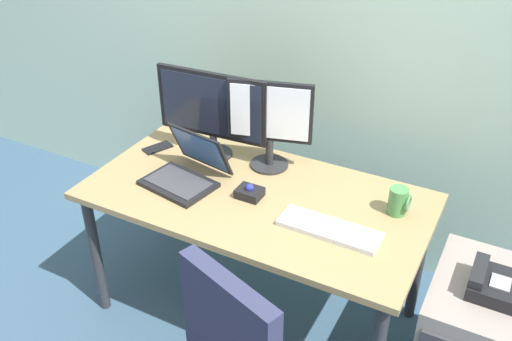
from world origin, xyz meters
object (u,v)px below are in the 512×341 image
object	(u,v)px
monitor_main	(212,109)
keyboard	(329,229)
laptop	(186,171)
cell_phone	(158,148)
desk_phone	(491,283)
trackball_mouse	(249,192)
coffee_mug	(399,201)
monitor_side	(270,119)

from	to	relation	value
monitor_main	keyboard	distance (m)	0.82
laptop	keyboard	bearing A→B (deg)	-3.92
cell_phone	monitor_main	bearing A→B (deg)	39.62
desk_phone	trackball_mouse	world-z (taller)	trackball_mouse
coffee_mug	cell_phone	world-z (taller)	coffee_mug
monitor_main	laptop	bearing A→B (deg)	-86.89
keyboard	laptop	distance (m)	0.71
monitor_side	laptop	xyz separation A→B (m)	(-0.27, -0.29, -0.19)
monitor_side	keyboard	xyz separation A→B (m)	(0.44, -0.34, -0.23)
monitor_main	desk_phone	bearing A→B (deg)	-10.15
desk_phone	trackball_mouse	distance (m)	1.02
laptop	cell_phone	world-z (taller)	laptop
monitor_main	cell_phone	distance (m)	0.38
desk_phone	cell_phone	world-z (taller)	cell_phone
desk_phone	laptop	xyz separation A→B (m)	(-1.33, -0.01, 0.11)
cell_phone	keyboard	bearing A→B (deg)	11.22
keyboard	coffee_mug	xyz separation A→B (m)	(0.20, 0.25, 0.05)
laptop	trackball_mouse	world-z (taller)	laptop
monitor_main	monitor_side	world-z (taller)	monitor_main
monitor_main	cell_phone	bearing A→B (deg)	-164.22
desk_phone	cell_phone	bearing A→B (deg)	174.32
trackball_mouse	monitor_main	bearing A→B (deg)	144.03
monitor_main	laptop	size ratio (longest dim) A/B	1.55
laptop	trackball_mouse	distance (m)	0.31
keyboard	cell_phone	size ratio (longest dim) A/B	2.90
laptop	coffee_mug	xyz separation A→B (m)	(0.91, 0.20, 0.01)
desk_phone	coffee_mug	size ratio (longest dim) A/B	1.68
monitor_side	desk_phone	bearing A→B (deg)	-14.59
monitor_side	laptop	bearing A→B (deg)	-133.18
monitor_main	trackball_mouse	size ratio (longest dim) A/B	5.07
keyboard	cell_phone	world-z (taller)	keyboard
monitor_main	coffee_mug	bearing A→B (deg)	-3.51
monitor_side	cell_phone	size ratio (longest dim) A/B	2.99
keyboard	trackball_mouse	size ratio (longest dim) A/B	3.75
desk_phone	coffee_mug	distance (m)	0.47
desk_phone	laptop	distance (m)	1.33
monitor_side	laptop	world-z (taller)	monitor_side
cell_phone	laptop	bearing A→B (deg)	-7.08
desk_phone	monitor_main	xyz separation A→B (m)	(-1.34, 0.24, 0.30)
keyboard	cell_phone	distance (m)	1.03
monitor_main	monitor_side	xyz separation A→B (m)	(0.29, 0.03, 0.00)
monitor_side	coffee_mug	xyz separation A→B (m)	(0.64, -0.09, -0.18)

